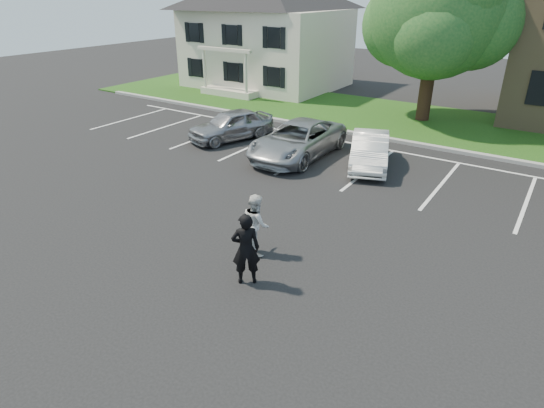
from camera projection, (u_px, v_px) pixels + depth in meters
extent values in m
plane|color=black|center=(251.00, 260.00, 11.99)|extent=(90.00, 90.00, 0.00)
cube|color=gray|center=(403.00, 142.00, 20.99)|extent=(40.00, 0.30, 0.15)
cube|color=#144213|center=(428.00, 123.00, 24.01)|extent=(44.00, 8.00, 0.08)
cube|color=silver|center=(131.00, 119.00, 24.99)|extent=(0.12, 5.20, 0.01)
cube|color=silver|center=(167.00, 126.00, 23.60)|extent=(0.12, 5.20, 0.01)
cube|color=silver|center=(208.00, 135.00, 22.20)|extent=(0.12, 5.20, 0.01)
cube|color=silver|center=(255.00, 145.00, 20.80)|extent=(0.12, 5.20, 0.01)
cube|color=silver|center=(308.00, 156.00, 19.41)|extent=(0.12, 5.20, 0.01)
cube|color=silver|center=(369.00, 169.00, 18.01)|extent=(0.12, 5.20, 0.01)
cube|color=silver|center=(441.00, 184.00, 16.61)|extent=(0.12, 5.20, 0.01)
cube|color=silver|center=(526.00, 202.00, 15.21)|extent=(0.12, 5.20, 0.01)
cube|color=silver|center=(425.00, 157.00, 19.34)|extent=(34.00, 0.12, 0.01)
cube|color=beige|center=(267.00, 49.00, 32.41)|extent=(10.00, 8.00, 5.20)
cube|color=beige|center=(231.00, 92.00, 30.18)|extent=(4.00, 1.60, 0.50)
cylinder|color=beige|center=(205.00, 74.00, 30.11)|extent=(0.18, 0.18, 2.70)
cylinder|color=beige|center=(246.00, 79.00, 28.41)|extent=(0.18, 0.18, 2.70)
cube|color=beige|center=(224.00, 50.00, 28.55)|extent=(4.20, 0.25, 0.20)
cube|color=black|center=(233.00, 72.00, 29.86)|extent=(0.90, 0.06, 1.20)
cube|color=black|center=(232.00, 35.00, 28.87)|extent=(0.90, 0.06, 1.20)
cube|color=black|center=(225.00, 71.00, 30.18)|extent=(0.32, 0.05, 1.25)
cube|color=black|center=(241.00, 73.00, 29.53)|extent=(0.32, 0.05, 1.25)
cube|color=black|center=(543.00, 89.00, 21.42)|extent=(1.30, 0.06, 1.60)
cylinder|color=black|center=(426.00, 91.00, 23.92)|extent=(0.70, 0.70, 3.20)
sphere|color=#185220|center=(437.00, 11.00, 22.24)|extent=(6.60, 6.60, 6.60)
sphere|color=#185220|center=(473.00, 22.00, 22.19)|extent=(4.60, 4.60, 4.60)
sphere|color=#185220|center=(404.00, 24.00, 23.69)|extent=(4.40, 4.40, 4.40)
sphere|color=#185220|center=(434.00, 33.00, 21.30)|extent=(4.00, 4.00, 4.00)
sphere|color=#185220|center=(435.00, 3.00, 23.62)|extent=(4.20, 4.20, 4.20)
imported|color=black|center=(246.00, 249.00, 10.72)|extent=(0.80, 0.77, 1.85)
imported|color=silver|center=(256.00, 224.00, 12.05)|extent=(1.04, 1.02, 1.68)
imported|color=#9E9EA3|center=(231.00, 125.00, 21.27)|extent=(2.98, 4.46, 1.41)
imported|color=#9A9CA1|center=(298.00, 140.00, 19.08)|extent=(2.47, 5.28, 1.46)
imported|color=silver|center=(370.00, 150.00, 18.05)|extent=(2.74, 4.25, 1.32)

